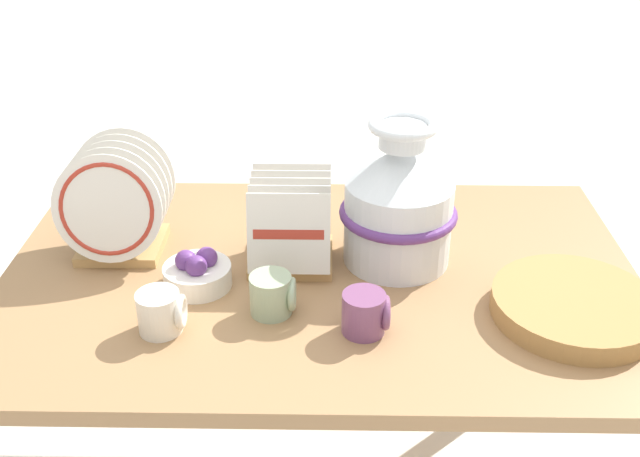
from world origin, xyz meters
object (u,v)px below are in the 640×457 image
object	(u,v)px
dish_rack_round_plates	(116,208)
dish_rack_square_plates	(291,233)
wicker_charger_stack	(574,306)
ceramic_vase	(399,202)
mug_plum_glaze	(366,313)
mug_sage_glaze	(273,295)
fruit_bowl	(197,273)
mug_cream_glaze	(161,312)

from	to	relation	value
dish_rack_round_plates	dish_rack_square_plates	size ratio (longest dim) A/B	1.31
wicker_charger_stack	ceramic_vase	bearing A→B (deg)	148.09
mug_plum_glaze	mug_sage_glaze	bearing A→B (deg)	161.94
dish_rack_round_plates	wicker_charger_stack	size ratio (longest dim) A/B	0.79
fruit_bowl	dish_rack_square_plates	bearing A→B (deg)	27.97
wicker_charger_stack	mug_plum_glaze	xyz separation A→B (m)	(-0.42, -0.06, 0.02)
wicker_charger_stack	mug_cream_glaze	size ratio (longest dim) A/B	3.56
fruit_bowl	mug_plum_glaze	bearing A→B (deg)	-23.64
wicker_charger_stack	mug_cream_glaze	distance (m)	0.81
mug_plum_glaze	mug_cream_glaze	bearing A→B (deg)	-179.45
ceramic_vase	dish_rack_square_plates	world-z (taller)	ceramic_vase
ceramic_vase	dish_rack_round_plates	distance (m)	0.63
dish_rack_round_plates	mug_plum_glaze	world-z (taller)	dish_rack_round_plates
ceramic_vase	mug_plum_glaze	xyz separation A→B (m)	(-0.08, -0.27, -0.10)
dish_rack_round_plates	mug_sage_glaze	world-z (taller)	dish_rack_round_plates
ceramic_vase	mug_cream_glaze	world-z (taller)	ceramic_vase
mug_cream_glaze	mug_plum_glaze	world-z (taller)	same
ceramic_vase	dish_rack_round_plates	bearing A→B (deg)	177.93
ceramic_vase	mug_sage_glaze	bearing A→B (deg)	-141.20
dish_rack_round_plates	fruit_bowl	world-z (taller)	dish_rack_round_plates
mug_plum_glaze	ceramic_vase	bearing A→B (deg)	73.86
ceramic_vase	fruit_bowl	bearing A→B (deg)	-164.84
mug_sage_glaze	wicker_charger_stack	bearing A→B (deg)	-0.16
mug_cream_glaze	fruit_bowl	size ratio (longest dim) A/B	0.64
mug_cream_glaze	fruit_bowl	world-z (taller)	same
dish_rack_square_plates	fruit_bowl	xyz separation A→B (m)	(-0.19, -0.10, -0.04)
ceramic_vase	fruit_bowl	world-z (taller)	ceramic_vase
wicker_charger_stack	fruit_bowl	size ratio (longest dim) A/B	2.27
dish_rack_square_plates	mug_cream_glaze	bearing A→B (deg)	-132.30
mug_sage_glaze	ceramic_vase	bearing A→B (deg)	38.80
wicker_charger_stack	mug_plum_glaze	bearing A→B (deg)	-172.10
mug_cream_glaze	mug_sage_glaze	bearing A→B (deg)	16.78
wicker_charger_stack	mug_cream_glaze	bearing A→B (deg)	-175.64
wicker_charger_stack	dish_rack_square_plates	bearing A→B (deg)	160.99
dish_rack_round_plates	fruit_bowl	bearing A→B (deg)	-35.19
ceramic_vase	dish_rack_square_plates	distance (m)	0.25
mug_sage_glaze	dish_rack_round_plates	bearing A→B (deg)	147.44
dish_rack_round_plates	wicker_charger_stack	world-z (taller)	dish_rack_round_plates
wicker_charger_stack	fruit_bowl	bearing A→B (deg)	172.92
dish_rack_round_plates	mug_sage_glaze	bearing A→B (deg)	-32.56
ceramic_vase	mug_cream_glaze	bearing A→B (deg)	-149.90
dish_rack_round_plates	mug_cream_glaze	xyz separation A→B (m)	(0.15, -0.30, -0.07)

